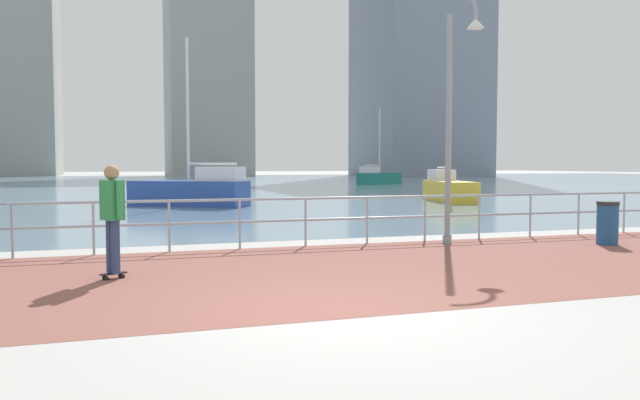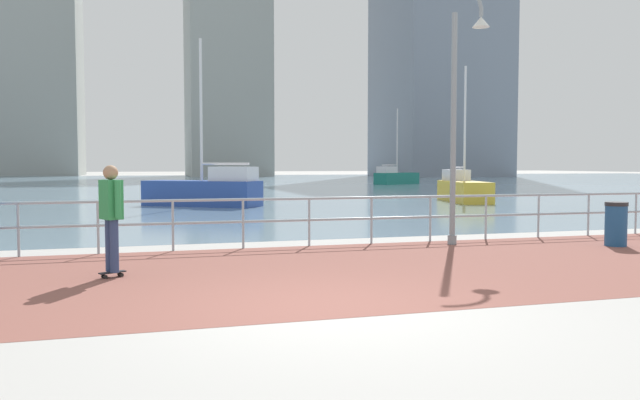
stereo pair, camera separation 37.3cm
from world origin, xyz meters
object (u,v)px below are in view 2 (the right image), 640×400
object	(u,v)px
skateboarder	(111,210)
sailboat_white	(463,189)
sailboat_gray	(206,190)
lamppost	(461,102)
trash_bin	(616,224)
sailboat_ivory	(396,177)

from	to	relation	value
skateboarder	sailboat_white	distance (m)	21.87
sailboat_gray	lamppost	bearing A→B (deg)	-74.44
trash_bin	sailboat_gray	xyz separation A→B (m)	(-6.97, 15.30, 0.19)
lamppost	sailboat_ivory	size ratio (longest dim) A/B	0.84
skateboarder	trash_bin	distance (m)	10.11
skateboarder	sailboat_ivory	bearing A→B (deg)	61.58
skateboarder	sailboat_gray	distance (m)	16.51
lamppost	sailboat_ivory	xyz separation A→B (m)	(14.98, 38.60, -2.42)
lamppost	trash_bin	bearing A→B (deg)	-20.73
lamppost	sailboat_gray	bearing A→B (deg)	105.56
lamppost	sailboat_gray	world-z (taller)	sailboat_gray
trash_bin	sailboat_ivory	bearing A→B (deg)	73.26
lamppost	sailboat_ivory	distance (m)	41.47
lamppost	trash_bin	xyz separation A→B (m)	(3.03, -1.15, -2.58)
lamppost	skateboarder	bearing A→B (deg)	-163.60
lamppost	sailboat_gray	xyz separation A→B (m)	(-3.94, 14.15, -2.39)
lamppost	sailboat_ivory	bearing A→B (deg)	68.78
trash_bin	sailboat_gray	world-z (taller)	sailboat_gray
trash_bin	sailboat_gray	distance (m)	16.81
trash_bin	sailboat_ivory	distance (m)	41.50
sailboat_white	sailboat_gray	bearing A→B (deg)	179.14
lamppost	trash_bin	world-z (taller)	lamppost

